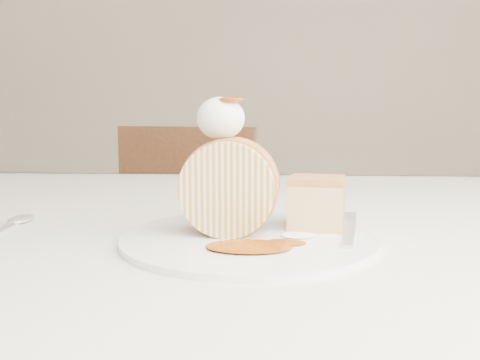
{
  "coord_description": "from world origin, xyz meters",
  "views": [
    {
      "loc": [
        0.05,
        -0.51,
        0.9
      ],
      "look_at": [
        0.02,
        0.08,
        0.82
      ],
      "focal_mm": 40.0,
      "sensor_mm": 36.0,
      "label": 1
    }
  ],
  "objects": [
    {
      "name": "caramel_pool",
      "position": [
        0.03,
        0.01,
        0.76
      ],
      "size": [
        0.1,
        0.07,
        0.0
      ],
      "primitive_type": null,
      "rotation": [
        0.0,
        0.0,
        -0.17
      ],
      "color": "#823505",
      "rests_on": "plate"
    },
    {
      "name": "roulade_slice",
      "position": [
        0.01,
        0.08,
        0.81
      ],
      "size": [
        0.11,
        0.06,
        0.1
      ],
      "primitive_type": "cylinder",
      "rotation": [
        1.57,
        0.0,
        -0.06
      ],
      "color": "beige",
      "rests_on": "plate"
    },
    {
      "name": "fork",
      "position": [
        0.14,
        0.08,
        0.76
      ],
      "size": [
        0.05,
        0.17,
        0.0
      ],
      "primitive_type": "cube",
      "rotation": [
        0.0,
        0.0,
        -0.19
      ],
      "color": "silver",
      "rests_on": "plate"
    },
    {
      "name": "whipped_cream",
      "position": [
        -0.0,
        0.09,
        0.89
      ],
      "size": [
        0.05,
        0.05,
        0.05
      ],
      "primitive_type": "ellipsoid",
      "color": "white",
      "rests_on": "roulade_slice"
    },
    {
      "name": "caramel_drizzle",
      "position": [
        0.01,
        0.08,
        0.91
      ],
      "size": [
        0.03,
        0.02,
        0.01
      ],
      "primitive_type": "ellipsoid",
      "color": "#823505",
      "rests_on": "whipped_cream"
    },
    {
      "name": "plate",
      "position": [
        0.03,
        0.07,
        0.75
      ],
      "size": [
        0.33,
        0.33,
        0.01
      ],
      "primitive_type": "cylinder",
      "rotation": [
        0.0,
        0.0,
        -0.17
      ],
      "color": "white",
      "rests_on": "table"
    },
    {
      "name": "chair_far",
      "position": [
        -0.17,
        1.07,
        0.48
      ],
      "size": [
        0.46,
        0.46,
        0.84
      ],
      "rotation": [
        0.0,
        0.0,
        2.96
      ],
      "color": "brown",
      "rests_on": "ground"
    },
    {
      "name": "table",
      "position": [
        0.0,
        0.2,
        0.66
      ],
      "size": [
        1.4,
        0.9,
        0.75
      ],
      "color": "beige",
      "rests_on": "ground"
    },
    {
      "name": "cake_chunk",
      "position": [
        0.11,
        0.11,
        0.78
      ],
      "size": [
        0.07,
        0.07,
        0.05
      ],
      "primitive_type": "cube",
      "rotation": [
        0.0,
        0.0,
        -0.17
      ],
      "color": "#B58144",
      "rests_on": "plate"
    }
  ]
}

